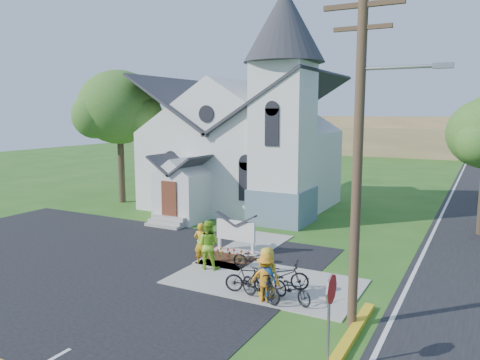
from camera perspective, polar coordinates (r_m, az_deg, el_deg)
The scene contains 20 objects.
ground at distance 18.17m, azimuth -2.04°, elevation -12.06°, with size 120.00×120.00×0.00m, color #295B1A.
parking_lot at distance 21.07m, azimuth -21.92°, elevation -9.75°, with size 20.00×16.00×0.02m, color black.
sidewalk at distance 17.93m, azimuth 3.03°, elevation -12.27°, with size 7.00×4.00×0.05m, color #9C978D.
church at distance 30.64m, azimuth 0.75°, elevation 6.31°, with size 12.35×12.00×13.00m.
church_sign at distance 21.09m, azimuth -0.52°, elevation -6.23°, with size 2.20×0.40×1.70m.
flower_bed at distance 20.61m, azimuth -1.72°, elevation -9.46°, with size 2.60×1.10×0.07m, color #3A1A0F.
utility_pole at distance 13.64m, azimuth 14.47°, elevation 4.16°, with size 3.45×0.28×10.00m.
stop_sign at distance 11.89m, azimuth 10.98°, elevation -14.34°, with size 0.11×0.76×2.48m.
tree_lot_corner at distance 33.47m, azimuth -14.52°, elevation 8.55°, with size 5.60×5.60×9.15m.
distant_hills at distance 71.37m, azimuth 23.86°, elevation 4.30°, with size 61.00×10.00×5.60m.
cyclist_0 at distance 19.63m, azimuth -4.75°, elevation -7.69°, with size 0.64×0.42×1.75m, color gold.
bike_0 at distance 18.91m, azimuth 1.62°, elevation -9.60°, with size 0.61×1.76×0.92m, color black.
cyclist_1 at distance 19.01m, azimuth -3.94°, elevation -7.84°, with size 0.96×0.75×1.98m, color #85C925.
bike_1 at distance 16.68m, azimuth 1.03°, elevation -11.96°, with size 0.47×1.66×1.00m, color black.
cyclist_2 at distance 15.88m, azimuth 3.22°, elevation -11.95°, with size 0.91×0.38×1.56m, color #2365B2.
bike_2 at distance 17.11m, azimuth 5.13°, elevation -11.41°, with size 0.68×1.95×1.03m, color black.
cyclist_3 at distance 15.88m, azimuth 3.10°, elevation -11.85°, with size 1.04×0.60×1.61m, color orange.
bike_3 at distance 16.04m, azimuth 2.51°, elevation -12.64°, with size 0.51×1.81×1.09m, color black.
cyclist_4 at distance 16.12m, azimuth 3.30°, elevation -11.23°, with size 0.87×0.56×1.77m, color gold.
bike_4 at distance 16.06m, azimuth 6.39°, elevation -13.03°, with size 0.59×1.70×0.90m, color black.
Camera 1 is at (8.55, -14.73, 6.34)m, focal length 35.00 mm.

